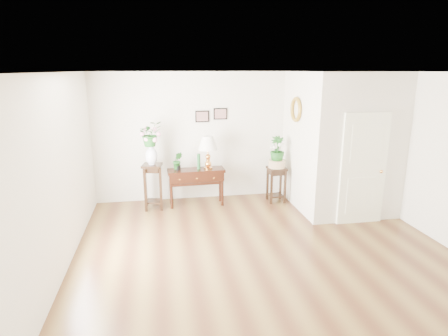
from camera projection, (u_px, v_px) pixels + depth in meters
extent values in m
cube|color=brown|center=(263.00, 250.00, 6.08)|extent=(6.00, 5.50, 0.02)
cube|color=white|center=(269.00, 72.00, 5.37)|extent=(6.00, 5.50, 0.02)
cube|color=silver|center=(231.00, 136.00, 8.34)|extent=(6.00, 0.02, 2.80)
cube|color=silver|center=(359.00, 248.00, 3.10)|extent=(6.00, 0.02, 2.80)
cube|color=silver|center=(59.00, 176.00, 5.22)|extent=(0.02, 5.50, 2.80)
cube|color=silver|center=(440.00, 158.00, 6.23)|extent=(0.02, 5.50, 2.80)
cube|color=silver|center=(339.00, 141.00, 7.77)|extent=(1.80, 1.95, 2.80)
cube|color=white|center=(363.00, 169.00, 6.90)|extent=(0.90, 0.05, 2.10)
cube|color=black|center=(202.00, 116.00, 8.10)|extent=(0.30, 0.02, 0.25)
cube|color=black|center=(220.00, 114.00, 8.15)|extent=(0.30, 0.02, 0.25)
torus|color=#A47926|center=(296.00, 110.00, 7.56)|extent=(0.07, 0.51, 0.51)
cube|color=#341409|center=(196.00, 187.00, 7.99)|extent=(1.21, 0.44, 0.80)
cube|color=orange|center=(208.00, 153.00, 7.85)|extent=(0.53, 0.53, 0.71)
cylinder|color=#1A5026|center=(199.00, 161.00, 7.86)|extent=(0.08, 0.08, 0.33)
imported|color=#19521A|center=(178.00, 162.00, 7.78)|extent=(0.21, 0.18, 0.37)
cube|color=black|center=(153.00, 187.00, 7.77)|extent=(0.44, 0.44, 0.96)
imported|color=#19521A|center=(150.00, 132.00, 7.48)|extent=(0.56, 0.53, 0.51)
cube|color=black|center=(276.00, 184.00, 8.22)|extent=(0.40, 0.40, 0.78)
cylinder|color=#BCA98E|center=(277.00, 164.00, 8.10)|extent=(0.47, 0.47, 0.16)
imported|color=#19521A|center=(277.00, 149.00, 8.02)|extent=(0.32, 0.32, 0.56)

